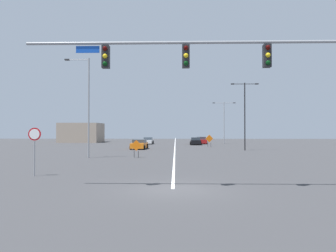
% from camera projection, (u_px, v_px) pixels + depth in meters
% --- Properties ---
extents(ground, '(169.10, 169.10, 0.00)m').
position_uv_depth(ground, '(173.00, 189.00, 14.26)').
color(ground, '#38383A').
extents(road_centre_stripe, '(0.16, 93.95, 0.01)m').
position_uv_depth(road_centre_stripe, '(175.00, 144.00, 61.22)').
color(road_centre_stripe, white).
rests_on(road_centre_stripe, ground).
extents(traffic_signal_assembly, '(15.00, 0.44, 7.24)m').
position_uv_depth(traffic_signal_assembly, '(230.00, 67.00, 14.26)').
color(traffic_signal_assembly, gray).
rests_on(traffic_signal_assembly, ground).
extents(stop_sign, '(0.76, 0.07, 2.86)m').
position_uv_depth(stop_sign, '(35.00, 142.00, 18.32)').
color(stop_sign, gray).
rests_on(stop_sign, ground).
extents(street_lamp_mid_right, '(3.68, 0.24, 9.09)m').
position_uv_depth(street_lamp_mid_right, '(245.00, 111.00, 41.69)').
color(street_lamp_mid_right, black).
rests_on(street_lamp_mid_right, ground).
extents(street_lamp_far_left, '(2.45, 0.24, 9.80)m').
position_uv_depth(street_lamp_far_left, '(87.00, 103.00, 30.38)').
color(street_lamp_far_left, gray).
rests_on(street_lamp_far_left, ground).
extents(street_lamp_mid_left, '(4.50, 0.24, 8.30)m').
position_uv_depth(street_lamp_mid_left, '(224.00, 119.00, 61.60)').
color(street_lamp_mid_left, gray).
rests_on(street_lamp_mid_left, ground).
extents(construction_sign_right_shoulder, '(1.08, 0.05, 1.75)m').
position_uv_depth(construction_sign_right_shoulder, '(136.00, 147.00, 30.53)').
color(construction_sign_right_shoulder, orange).
rests_on(construction_sign_right_shoulder, ground).
extents(construction_sign_right_lane, '(1.25, 0.26, 1.99)m').
position_uv_depth(construction_sign_right_lane, '(209.00, 139.00, 50.35)').
color(construction_sign_right_lane, orange).
rests_on(construction_sign_right_lane, ground).
extents(car_red_far, '(2.14, 4.47, 1.41)m').
position_uv_depth(car_red_far, '(201.00, 140.00, 61.85)').
color(car_red_far, red).
rests_on(car_red_far, ground).
extents(car_orange_near, '(2.32, 4.48, 1.39)m').
position_uv_depth(car_orange_near, '(139.00, 144.00, 44.75)').
color(car_orange_near, orange).
rests_on(car_orange_near, ground).
extents(car_black_approaching, '(2.08, 4.31, 1.39)m').
position_uv_depth(car_black_approaching, '(195.00, 141.00, 57.78)').
color(car_black_approaching, black).
rests_on(car_black_approaching, ground).
extents(car_white_mid, '(1.99, 4.01, 1.32)m').
position_uv_depth(car_white_mid, '(148.00, 141.00, 61.04)').
color(car_white_mid, white).
rests_on(car_white_mid, ground).
extents(roadside_building_west, '(8.69, 7.69, 4.32)m').
position_uv_depth(roadside_building_west, '(82.00, 133.00, 70.18)').
color(roadside_building_west, gray).
rests_on(roadside_building_west, ground).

